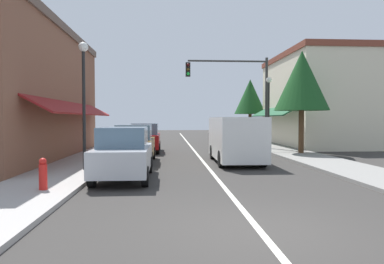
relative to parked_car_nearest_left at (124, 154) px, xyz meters
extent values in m
plane|color=#33302D|center=(3.17, 12.38, -0.88)|extent=(80.00, 80.00, 0.00)
cube|color=#A39E99|center=(-2.33, 12.38, -0.82)|extent=(2.60, 56.00, 0.12)
cube|color=gray|center=(8.67, 12.38, -0.82)|extent=(2.60, 56.00, 0.12)
cube|color=silver|center=(3.17, 12.38, -0.88)|extent=(0.14, 52.00, 0.01)
cube|color=brown|center=(-5.97, 6.38, 2.29)|extent=(4.67, 14.00, 6.34)
cube|color=brown|center=(-5.97, 6.38, 5.67)|extent=(4.87, 14.20, 0.40)
cube|color=slate|center=(-3.69, 6.38, 0.52)|extent=(0.08, 10.64, 1.80)
cube|color=maroon|center=(-3.08, 6.38, 1.72)|extent=(1.27, 11.76, 0.73)
cube|color=slate|center=(-3.69, 3.30, 3.69)|extent=(0.08, 1.10, 1.30)
cube|color=slate|center=(-3.69, 9.46, 3.69)|extent=(0.08, 1.10, 1.30)
cube|color=beige|center=(12.54, 14.38, 2.39)|extent=(5.15, 10.00, 6.54)
cube|color=brown|center=(12.54, 14.38, 5.86)|extent=(5.35, 10.20, 0.40)
cube|color=slate|center=(10.03, 14.38, 0.52)|extent=(0.08, 7.60, 1.80)
cube|color=#194C2D|center=(9.42, 14.38, 1.72)|extent=(1.27, 8.40, 0.73)
cube|color=slate|center=(10.03, 12.18, 3.83)|extent=(0.08, 1.10, 1.30)
cube|color=slate|center=(10.03, 16.58, 3.83)|extent=(0.08, 1.10, 1.30)
cube|color=#B7BABF|center=(0.00, 0.03, -0.17)|extent=(1.75, 4.11, 0.80)
cube|color=slate|center=(0.00, -0.07, 0.56)|extent=(1.53, 2.01, 0.66)
cylinder|color=black|center=(-0.80, 1.37, -0.57)|extent=(0.20, 0.62, 0.62)
cylinder|color=black|center=(0.78, 1.38, -0.57)|extent=(0.20, 0.62, 0.62)
cylinder|color=black|center=(-0.78, -1.33, -0.57)|extent=(0.20, 0.62, 0.62)
cylinder|color=black|center=(0.80, -1.32, -0.57)|extent=(0.20, 0.62, 0.62)
cube|color=brown|center=(-0.06, 4.59, -0.17)|extent=(1.73, 4.11, 0.80)
cube|color=slate|center=(-0.06, 4.49, 0.56)|extent=(1.53, 2.01, 0.66)
cylinder|color=black|center=(-0.85, 5.94, -0.57)|extent=(0.20, 0.62, 0.62)
cylinder|color=black|center=(0.73, 5.94, -0.57)|extent=(0.20, 0.62, 0.62)
cylinder|color=black|center=(-0.86, 3.24, -0.57)|extent=(0.20, 0.62, 0.62)
cylinder|color=black|center=(0.72, 3.23, -0.57)|extent=(0.20, 0.62, 0.62)
cube|color=maroon|center=(0.10, 9.80, -0.17)|extent=(1.74, 4.11, 0.80)
cube|color=slate|center=(0.10, 9.70, 0.56)|extent=(1.53, 2.01, 0.66)
cylinder|color=black|center=(-0.70, 11.15, -0.57)|extent=(0.20, 0.62, 0.62)
cylinder|color=black|center=(0.88, 11.15, -0.57)|extent=(0.20, 0.62, 0.62)
cylinder|color=black|center=(-0.68, 8.44, -0.57)|extent=(0.20, 0.62, 0.62)
cylinder|color=black|center=(0.90, 8.45, -0.57)|extent=(0.20, 0.62, 0.62)
cube|color=silver|center=(4.62, 4.26, 0.29)|extent=(2.01, 5.02, 1.90)
cube|color=slate|center=(4.65, 6.66, 0.72)|extent=(1.73, 0.29, 0.84)
cube|color=black|center=(4.65, 6.84, -0.40)|extent=(1.86, 0.22, 0.24)
cylinder|color=black|center=(3.76, 5.82, -0.52)|extent=(0.25, 0.72, 0.72)
cylinder|color=black|center=(5.52, 5.81, -0.52)|extent=(0.25, 0.72, 0.72)
cylinder|color=black|center=(3.73, 2.72, -0.52)|extent=(0.25, 0.72, 0.72)
cylinder|color=black|center=(5.49, 2.71, -0.52)|extent=(0.25, 0.72, 0.72)
cylinder|color=#333333|center=(7.97, 11.05, 2.15)|extent=(0.18, 0.18, 6.06)
cylinder|color=#333333|center=(5.37, 11.05, 4.93)|extent=(5.19, 0.12, 0.12)
cube|color=black|center=(2.77, 10.87, 4.33)|extent=(0.30, 0.24, 0.90)
sphere|color=#420F0F|center=(2.77, 10.74, 4.61)|extent=(0.20, 0.20, 0.20)
sphere|color=#3D2D0C|center=(2.77, 10.74, 4.33)|extent=(0.20, 0.20, 0.20)
sphere|color=green|center=(2.77, 10.74, 4.05)|extent=(0.20, 0.20, 0.20)
cylinder|color=black|center=(-1.68, 1.63, 1.40)|extent=(0.12, 0.12, 4.57)
sphere|color=white|center=(-1.68, 1.63, 3.87)|extent=(0.36, 0.36, 0.36)
cylinder|color=black|center=(7.98, 10.56, 1.31)|extent=(0.12, 0.12, 4.37)
sphere|color=white|center=(7.98, 10.56, 3.67)|extent=(0.36, 0.36, 0.36)
cylinder|color=#4C331E|center=(9.00, 7.57, 0.61)|extent=(0.30, 0.30, 2.98)
cone|color=#19471E|center=(9.00, 7.57, 3.32)|extent=(3.05, 3.05, 3.35)
cylinder|color=#4C331E|center=(9.01, 20.19, 0.59)|extent=(0.30, 0.30, 2.94)
cone|color=#19471E|center=(9.01, 20.19, 3.21)|extent=(2.88, 2.88, 3.17)
cylinder|color=red|center=(-1.90, -2.18, -0.41)|extent=(0.22, 0.22, 0.70)
sphere|color=red|center=(-1.90, -2.18, 0.01)|extent=(0.20, 0.20, 0.20)
camera|label=1|loc=(1.50, -12.04, 1.17)|focal=33.27mm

